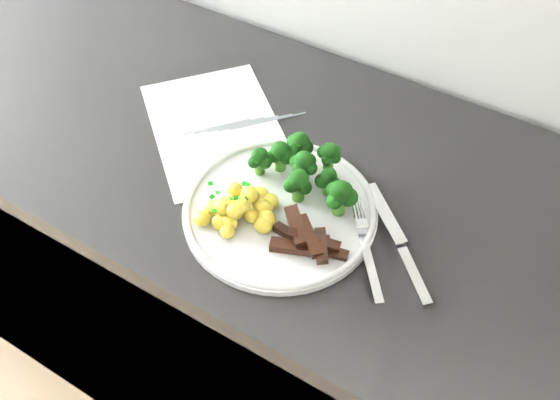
{
  "coord_description": "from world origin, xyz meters",
  "views": [
    {
      "loc": [
        0.4,
        1.09,
        1.59
      ],
      "look_at": [
        0.1,
        1.59,
        0.91
      ],
      "focal_mm": 39.23,
      "sensor_mm": 36.0,
      "label": 1
    }
  ],
  "objects_px": {
    "counter": "(291,310)",
    "fork": "(367,251)",
    "knife": "(404,255)",
    "plate": "(280,209)",
    "broccoli": "(308,169)",
    "potatoes": "(241,209)",
    "recipe_paper": "(216,127)",
    "beef_strips": "(307,240)"
  },
  "relations": [
    {
      "from": "recipe_paper",
      "to": "broccoli",
      "type": "distance_m",
      "value": 0.21
    },
    {
      "from": "recipe_paper",
      "to": "broccoli",
      "type": "height_order",
      "value": "broccoli"
    },
    {
      "from": "counter",
      "to": "fork",
      "type": "xyz_separation_m",
      "value": [
        0.17,
        -0.1,
        0.46
      ]
    },
    {
      "from": "counter",
      "to": "knife",
      "type": "distance_m",
      "value": 0.5
    },
    {
      "from": "plate",
      "to": "potatoes",
      "type": "xyz_separation_m",
      "value": [
        -0.04,
        -0.04,
        0.02
      ]
    },
    {
      "from": "potatoes",
      "to": "knife",
      "type": "bearing_deg",
      "value": 14.5
    },
    {
      "from": "counter",
      "to": "broccoli",
      "type": "height_order",
      "value": "broccoli"
    },
    {
      "from": "counter",
      "to": "broccoli",
      "type": "distance_m",
      "value": 0.49
    },
    {
      "from": "recipe_paper",
      "to": "fork",
      "type": "relative_size",
      "value": 2.28
    },
    {
      "from": "plate",
      "to": "broccoli",
      "type": "xyz_separation_m",
      "value": [
        0.01,
        0.06,
        0.04
      ]
    },
    {
      "from": "beef_strips",
      "to": "knife",
      "type": "distance_m",
      "value": 0.14
    },
    {
      "from": "potatoes",
      "to": "beef_strips",
      "type": "bearing_deg",
      "value": 2.02
    },
    {
      "from": "potatoes",
      "to": "fork",
      "type": "relative_size",
      "value": 0.73
    },
    {
      "from": "potatoes",
      "to": "fork",
      "type": "distance_m",
      "value": 0.19
    },
    {
      "from": "plate",
      "to": "beef_strips",
      "type": "height_order",
      "value": "beef_strips"
    },
    {
      "from": "plate",
      "to": "knife",
      "type": "distance_m",
      "value": 0.19
    },
    {
      "from": "beef_strips",
      "to": "recipe_paper",
      "type": "bearing_deg",
      "value": 150.93
    },
    {
      "from": "fork",
      "to": "knife",
      "type": "xyz_separation_m",
      "value": [
        0.05,
        0.03,
        -0.01
      ]
    },
    {
      "from": "recipe_paper",
      "to": "knife",
      "type": "height_order",
      "value": "knife"
    },
    {
      "from": "recipe_paper",
      "to": "fork",
      "type": "xyz_separation_m",
      "value": [
        0.34,
        -0.11,
        0.02
      ]
    },
    {
      "from": "recipe_paper",
      "to": "potatoes",
      "type": "bearing_deg",
      "value": -44.72
    },
    {
      "from": "plate",
      "to": "potatoes",
      "type": "bearing_deg",
      "value": -134.86
    },
    {
      "from": "plate",
      "to": "broccoli",
      "type": "relative_size",
      "value": 1.6
    },
    {
      "from": "broccoli",
      "to": "fork",
      "type": "height_order",
      "value": "broccoli"
    },
    {
      "from": "plate",
      "to": "broccoli",
      "type": "height_order",
      "value": "broccoli"
    },
    {
      "from": "broccoli",
      "to": "plate",
      "type": "bearing_deg",
      "value": -100.42
    },
    {
      "from": "recipe_paper",
      "to": "broccoli",
      "type": "xyz_separation_m",
      "value": [
        0.2,
        -0.04,
        0.05
      ]
    },
    {
      "from": "plate",
      "to": "broccoli",
      "type": "distance_m",
      "value": 0.07
    },
    {
      "from": "recipe_paper",
      "to": "beef_strips",
      "type": "xyz_separation_m",
      "value": [
        0.26,
        -0.14,
        0.02
      ]
    },
    {
      "from": "broccoli",
      "to": "beef_strips",
      "type": "distance_m",
      "value": 0.12
    },
    {
      "from": "potatoes",
      "to": "fork",
      "type": "bearing_deg",
      "value": 9.69
    },
    {
      "from": "counter",
      "to": "broccoli",
      "type": "relative_size",
      "value": 12.85
    },
    {
      "from": "potatoes",
      "to": "knife",
      "type": "height_order",
      "value": "potatoes"
    },
    {
      "from": "counter",
      "to": "knife",
      "type": "xyz_separation_m",
      "value": [
        0.22,
        -0.07,
        0.45
      ]
    },
    {
      "from": "beef_strips",
      "to": "fork",
      "type": "height_order",
      "value": "beef_strips"
    },
    {
      "from": "counter",
      "to": "plate",
      "type": "distance_m",
      "value": 0.46
    },
    {
      "from": "plate",
      "to": "knife",
      "type": "xyz_separation_m",
      "value": [
        0.19,
        0.02,
        0.0
      ]
    },
    {
      "from": "beef_strips",
      "to": "fork",
      "type": "xyz_separation_m",
      "value": [
        0.08,
        0.03,
        -0.0
      ]
    },
    {
      "from": "counter",
      "to": "beef_strips",
      "type": "xyz_separation_m",
      "value": [
        0.09,
        -0.13,
        0.46
      ]
    },
    {
      "from": "counter",
      "to": "plate",
      "type": "height_order",
      "value": "plate"
    },
    {
      "from": "recipe_paper",
      "to": "potatoes",
      "type": "distance_m",
      "value": 0.21
    },
    {
      "from": "fork",
      "to": "beef_strips",
      "type": "bearing_deg",
      "value": -160.57
    }
  ]
}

